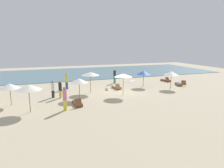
{
  "coord_description": "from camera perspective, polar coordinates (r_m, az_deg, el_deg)",
  "views": [
    {
      "loc": [
        -8.55,
        -20.12,
        5.36
      ],
      "look_at": [
        -1.13,
        0.13,
        1.1
      ],
      "focal_mm": 32.85,
      "sensor_mm": 36.0,
      "label": 1
    }
  ],
  "objects": [
    {
      "name": "umbrella_4",
      "position": [
        20.24,
        -9.13,
        0.96
      ],
      "size": [
        1.7,
        1.7,
        2.04
      ],
      "color": "olive",
      "rests_on": "ground_plane"
    },
    {
      "name": "person_2",
      "position": [
        28.24,
        0.74,
        2.28
      ],
      "size": [
        0.45,
        0.45,
        1.96
      ],
      "color": "#338C59",
      "rests_on": "ground_plane"
    },
    {
      "name": "person_1",
      "position": [
        21.09,
        -14.22,
        -1.43
      ],
      "size": [
        0.36,
        0.36,
        1.74
      ],
      "color": "yellow",
      "rests_on": "ground_plane"
    },
    {
      "name": "lounger_2",
      "position": [
        28.13,
        18.16,
        -0.01
      ],
      "size": [
        1.2,
        1.76,
        0.72
      ],
      "color": "brown",
      "rests_on": "ground_plane"
    },
    {
      "name": "person_0",
      "position": [
        21.41,
        -16.15,
        -1.42
      ],
      "size": [
        0.47,
        0.47,
        1.7
      ],
      "color": "#26262D",
      "rests_on": "ground_plane"
    },
    {
      "name": "ocean_water",
      "position": [
        38.46,
        -7.1,
        3.12
      ],
      "size": [
        48.0,
        16.0,
        0.06
      ],
      "primitive_type": "cube",
      "color": "slate",
      "rests_on": "ground_plane"
    },
    {
      "name": "person_3",
      "position": [
        25.06,
        -12.52,
        0.87
      ],
      "size": [
        0.51,
        0.51,
        1.96
      ],
      "color": "#2D4C8C",
      "rests_on": "ground_plane"
    },
    {
      "name": "dog",
      "position": [
        24.08,
        -1.44,
        -1.3
      ],
      "size": [
        0.37,
        0.67,
        0.31
      ],
      "color": "silver",
      "rests_on": "ground_plane"
    },
    {
      "name": "lounger_3",
      "position": [
        18.41,
        -9.58,
        -5.36
      ],
      "size": [
        0.71,
        1.67,
        0.74
      ],
      "color": "brown",
      "rests_on": "ground_plane"
    },
    {
      "name": "lounger_1",
      "position": [
        30.58,
        14.75,
        1.03
      ],
      "size": [
        0.98,
        1.76,
        0.72
      ],
      "color": "brown",
      "rests_on": "ground_plane"
    },
    {
      "name": "umbrella_5",
      "position": [
        25.55,
        16.19,
        2.88
      ],
      "size": [
        1.84,
        1.84,
        2.11
      ],
      "color": "olive",
      "rests_on": "ground_plane"
    },
    {
      "name": "surfboard",
      "position": [
        29.68,
        5.51,
        0.78
      ],
      "size": [
        1.98,
        2.13,
        0.07
      ],
      "color": "silver",
      "rests_on": "ground_plane"
    },
    {
      "name": "umbrella_0",
      "position": [
        19.86,
        -26.61,
        -0.51
      ],
      "size": [
        1.76,
        1.76,
        1.97
      ],
      "color": "olive",
      "rests_on": "ground_plane"
    },
    {
      "name": "umbrella_2",
      "position": [
        21.28,
        3.15,
        2.43
      ],
      "size": [
        1.89,
        1.89,
        2.3
      ],
      "color": "olive",
      "rests_on": "ground_plane"
    },
    {
      "name": "person_4",
      "position": [
        17.06,
        -12.99,
        -3.92
      ],
      "size": [
        0.45,
        0.45,
        1.96
      ],
      "color": "yellow",
      "rests_on": "ground_plane"
    },
    {
      "name": "umbrella_3",
      "position": [
        25.92,
        8.76,
        3.16
      ],
      "size": [
        1.74,
        1.74,
        2.04
      ],
      "color": "olive",
      "rests_on": "ground_plane"
    },
    {
      "name": "umbrella_1",
      "position": [
        17.24,
        -22.21,
        -0.85
      ],
      "size": [
        1.98,
        1.98,
        2.24
      ],
      "color": "brown",
      "rests_on": "ground_plane"
    },
    {
      "name": "lounger_0",
      "position": [
        24.74,
        1.28,
        -0.93
      ],
      "size": [
        0.85,
        1.75,
        0.71
      ],
      "color": "olive",
      "rests_on": "ground_plane"
    },
    {
      "name": "umbrella_6",
      "position": [
        22.7,
        -6.06,
        2.87
      ],
      "size": [
        2.01,
        2.01,
        2.29
      ],
      "color": "olive",
      "rests_on": "ground_plane"
    },
    {
      "name": "ground_plane",
      "position": [
        22.51,
        2.81,
        -2.62
      ],
      "size": [
        60.0,
        60.0,
        0.0
      ],
      "primitive_type": "plane",
      "color": "#BCAD8E"
    }
  ]
}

